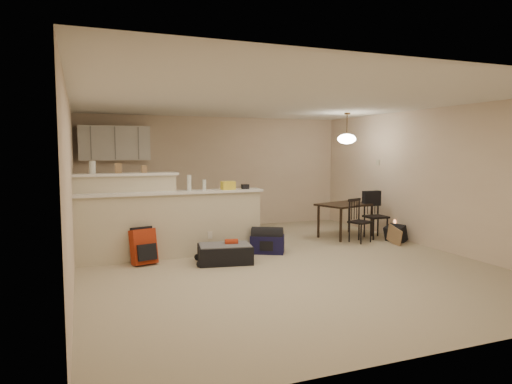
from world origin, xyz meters
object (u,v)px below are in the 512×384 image
dining_chair_far (376,215)px  dining_chair_near (360,221)px  dining_table (345,207)px  suitcase (225,254)px  pendant_lamp (347,138)px  red_backpack (143,247)px  navy_duffel (267,244)px  black_daypack (396,234)px

dining_chair_far → dining_chair_near: bearing=-155.5°
dining_table → suitcase: (-2.91, -1.16, -0.46)m
dining_table → pendant_lamp: pendant_lamp is taller
suitcase → red_backpack: bearing=171.9°
dining_table → dining_chair_far: 0.62m
dining_table → dining_chair_far: (0.50, -0.33, -0.14)m
dining_chair_near → navy_duffel: dining_chair_near is taller
dining_table → red_backpack: (-4.11, -0.78, -0.33)m
pendant_lamp → red_backpack: pendant_lamp is taller
dining_chair_near → dining_chair_far: dining_chair_far is taller
dining_table → dining_chair_near: dining_chair_near is taller
pendant_lamp → dining_chair_near: 1.67m
dining_table → dining_chair_near: (-0.03, -0.57, -0.19)m
dining_chair_far → black_daypack: size_ratio=2.61×
red_backpack → black_daypack: red_backpack is taller
pendant_lamp → black_daypack: pendant_lamp is taller
dining_table → navy_duffel: size_ratio=2.24×
pendant_lamp → suitcase: pendant_lamp is taller
dining_table → navy_duffel: 2.22m
dining_chair_far → navy_duffel: size_ratio=1.63×
pendant_lamp → red_backpack: 4.52m
black_daypack → dining_chair_near: bearing=54.1°
dining_chair_far → navy_duffel: bearing=-169.8°
dining_chair_far → suitcase: 3.53m
navy_duffel → dining_table: bearing=49.5°
pendant_lamp → dining_table: bearing=0.0°
pendant_lamp → suitcase: 3.64m
dining_chair_near → red_backpack: size_ratio=1.53×
dining_chair_far → red_backpack: dining_chair_far is taller
dining_chair_far → pendant_lamp: bearing=147.1°
dining_chair_near → red_backpack: (-4.08, -0.21, -0.14)m
pendant_lamp → navy_duffel: pendant_lamp is taller
navy_duffel → pendant_lamp: bearing=49.5°
dining_chair_far → suitcase: bearing=-166.1°
pendant_lamp → black_daypack: bearing=-50.6°
suitcase → red_backpack: (-1.20, 0.39, 0.13)m
suitcase → navy_duffel: size_ratio=1.46×
dining_chair_far → red_backpack: size_ratio=1.70×
dining_table → pendant_lamp: bearing=0.0°
dining_chair_far → black_daypack: (0.13, -0.45, -0.30)m
dining_table → dining_chair_far: dining_chair_far is taller
dining_table → black_daypack: dining_table is taller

